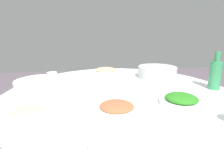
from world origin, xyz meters
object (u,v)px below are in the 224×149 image
object	(u,v)px
rice_bowl	(157,72)
dish_greens	(181,100)
soup_bowl	(40,85)
round_dining_table	(119,102)
dish_noodles	(26,114)
dish_stirfry	(117,108)
tea_cup_near	(52,76)
dish_shrimp	(106,71)
green_bottle	(215,74)

from	to	relation	value
rice_bowl	dish_greens	bearing A→B (deg)	-8.08
soup_bowl	dish_greens	world-z (taller)	soup_bowl
round_dining_table	soup_bowl	xyz separation A→B (m)	(-0.08, -0.47, 0.10)
dish_greens	dish_noodles	distance (m)	0.71
round_dining_table	soup_bowl	bearing A→B (deg)	-99.45
dish_greens	dish_stirfry	bearing A→B (deg)	-82.37
dish_noodles	tea_cup_near	world-z (taller)	tea_cup_near
round_dining_table	dish_shrimp	bearing A→B (deg)	-175.94
dish_stirfry	round_dining_table	bearing A→B (deg)	167.84
tea_cup_near	dish_shrimp	bearing A→B (deg)	115.41
soup_bowl	dish_greens	xyz separation A→B (m)	(0.32, 0.73, -0.01)
rice_bowl	dish_noodles	bearing A→B (deg)	-54.21
rice_bowl	tea_cup_near	world-z (taller)	rice_bowl
dish_greens	tea_cup_near	distance (m)	0.89
rice_bowl	soup_bowl	size ratio (longest dim) A/B	0.99
round_dining_table	dish_noodles	distance (m)	0.53
rice_bowl	tea_cup_near	distance (m)	0.78
dish_shrimp	round_dining_table	bearing A→B (deg)	4.06
rice_bowl	soup_bowl	distance (m)	0.83
soup_bowl	dish_greens	distance (m)	0.80
dish_noodles	green_bottle	distance (m)	1.05
round_dining_table	dish_stirfry	world-z (taller)	dish_stirfry
green_bottle	tea_cup_near	bearing A→B (deg)	-108.59
rice_bowl	soup_bowl	bearing A→B (deg)	-76.33
rice_bowl	dish_greens	distance (m)	0.52
dish_stirfry	green_bottle	world-z (taller)	green_bottle
dish_noodles	rice_bowl	bearing A→B (deg)	125.79
soup_bowl	dish_noodles	world-z (taller)	soup_bowl
soup_bowl	dish_stirfry	world-z (taller)	soup_bowl
soup_bowl	dish_shrimp	xyz separation A→B (m)	(-0.42, 0.43, -0.01)
dish_stirfry	dish_noodles	world-z (taller)	dish_stirfry
dish_shrimp	dish_noodles	distance (m)	0.88
rice_bowl	dish_shrimp	xyz separation A→B (m)	(-0.22, -0.37, -0.03)
tea_cup_near	round_dining_table	bearing A→B (deg)	55.53
soup_bowl	dish_noodles	size ratio (longest dim) A/B	1.52
green_bottle	round_dining_table	bearing A→B (deg)	-93.96
rice_bowl	green_bottle	world-z (taller)	green_bottle
dish_shrimp	dish_noodles	size ratio (longest dim) A/B	1.24
rice_bowl	dish_noodles	world-z (taller)	rice_bowl
round_dining_table	dish_greens	bearing A→B (deg)	48.04
soup_bowl	green_bottle	size ratio (longest dim) A/B	1.26
green_bottle	dish_shrimp	bearing A→B (deg)	-131.13
dish_stirfry	dish_noodles	size ratio (longest dim) A/B	1.01
rice_bowl	dish_shrimp	size ratio (longest dim) A/B	1.21
dish_greens	dish_noodles	bearing A→B (deg)	-86.00
round_dining_table	dish_shrimp	size ratio (longest dim) A/B	5.60
dish_noodles	dish_shrimp	bearing A→B (deg)	152.58
rice_bowl	dish_shrimp	world-z (taller)	rice_bowl
tea_cup_near	green_bottle	bearing A→B (deg)	71.41
dish_stirfry	rice_bowl	bearing A→B (deg)	144.41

